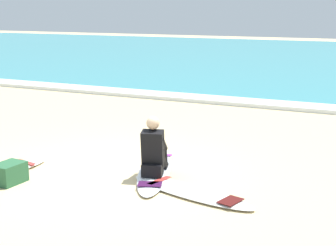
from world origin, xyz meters
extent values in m
plane|color=#CCB584|center=(0.00, 0.00, 0.00)|extent=(80.00, 80.00, 0.00)
cube|color=teal|center=(0.00, 20.57, 0.05)|extent=(80.00, 28.00, 0.10)
cube|color=white|center=(0.00, 6.87, 0.06)|extent=(80.00, 0.90, 0.11)
ellipsoid|color=silver|center=(0.66, 0.37, 0.04)|extent=(1.43, 2.61, 0.07)
cube|color=purple|center=(0.40, 1.05, 0.07)|extent=(0.48, 0.27, 0.01)
cube|color=#351037|center=(0.97, -0.40, 0.07)|extent=(0.43, 0.36, 0.01)
cube|color=black|center=(0.82, -0.04, 0.18)|extent=(0.38, 0.34, 0.20)
cylinder|color=black|center=(0.68, 0.11, 0.33)|extent=(0.26, 0.43, 0.43)
cylinder|color=black|center=(0.61, 0.30, 0.30)|extent=(0.19, 0.28, 0.42)
cube|color=black|center=(0.58, 0.37, 0.10)|extent=(0.16, 0.24, 0.05)
cylinder|color=black|center=(0.87, 0.16, 0.33)|extent=(0.26, 0.43, 0.43)
cylinder|color=black|center=(0.83, 0.36, 0.30)|extent=(0.19, 0.28, 0.42)
cube|color=black|center=(0.81, 0.43, 0.10)|extent=(0.16, 0.24, 0.05)
cube|color=black|center=(0.81, 0.00, 0.53)|extent=(0.41, 0.38, 0.57)
sphere|color=beige|center=(0.81, 0.03, 0.92)|extent=(0.21, 0.21, 0.21)
cylinder|color=black|center=(0.64, 0.10, 0.55)|extent=(0.20, 0.41, 0.31)
cylinder|color=black|center=(0.91, 0.18, 0.55)|extent=(0.20, 0.41, 0.31)
ellipsoid|color=white|center=(-1.60, -0.81, 0.04)|extent=(0.90, 1.84, 0.07)
cube|color=red|center=(-1.49, -0.33, 0.07)|extent=(0.49, 0.20, 0.01)
ellipsoid|color=white|center=(1.61, -0.35, 0.04)|extent=(2.24, 1.06, 0.07)
cube|color=red|center=(1.02, -0.19, 0.07)|extent=(0.22, 0.49, 0.01)
cube|color=#4A1311|center=(2.29, -0.53, 0.07)|extent=(0.32, 0.41, 0.01)
cube|color=#285B38|center=(-1.13, -1.12, 0.16)|extent=(0.39, 0.50, 0.32)
camera|label=1|loc=(4.33, -6.85, 2.68)|focal=54.22mm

